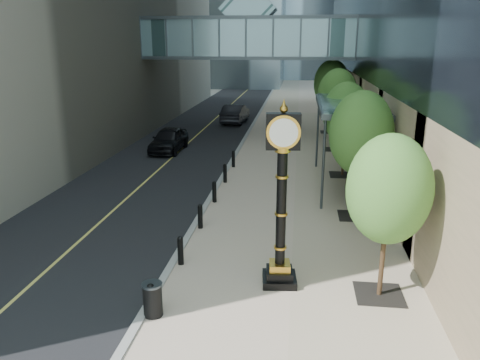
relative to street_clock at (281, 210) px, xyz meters
name	(u,v)px	position (x,y,z in m)	size (l,w,h in m)	color
ground	(247,350)	(-0.64, -3.34, -2.44)	(320.00, 320.00, 0.00)	gray
road	(223,112)	(-7.64, 36.66, -2.43)	(8.00, 180.00, 0.02)	black
sidewalk	(298,113)	(0.36, 36.66, -2.41)	(8.00, 180.00, 0.06)	tan
curb	(260,112)	(-3.64, 36.66, -2.41)	(0.25, 180.00, 0.07)	gray
skywalk	(249,35)	(-3.64, 24.66, 5.27)	(17.00, 4.20, 5.80)	slate
entrance_canopy	(348,106)	(2.84, 10.66, 1.75)	(3.00, 8.00, 4.38)	#383F44
bollard_row	(208,204)	(-3.34, 5.66, -1.93)	(0.20, 16.20, 0.90)	black
street_trees	(344,106)	(2.96, 14.22, 1.25)	(2.84, 28.60, 5.84)	black
street_clock	(281,210)	(0.00, 0.00, 0.00)	(1.12, 1.12, 5.50)	black
trash_bin	(153,300)	(-3.34, -2.22, -1.93)	(0.52, 0.52, 0.90)	black
pedestrian	(357,166)	(3.54, 11.12, -1.43)	(0.70, 0.46, 1.92)	beige
car_near	(169,139)	(-8.33, 17.49, -1.62)	(1.89, 4.71, 1.60)	black
car_far	(235,113)	(-5.39, 29.66, -1.58)	(1.80, 5.16, 1.70)	black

